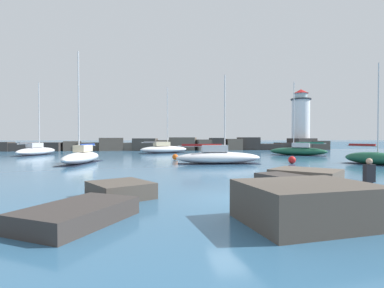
{
  "coord_description": "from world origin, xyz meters",
  "views": [
    {
      "loc": [
        -3.6,
        -11.57,
        2.44
      ],
      "look_at": [
        2.2,
        30.36,
        1.58
      ],
      "focal_mm": 28.0,
      "sensor_mm": 36.0,
      "label": 1
    }
  ],
  "objects": [
    {
      "name": "lighthouse",
      "position": [
        28.67,
        49.51,
        5.59
      ],
      "size": [
        5.05,
        5.05,
        12.99
      ],
      "color": "gray",
      "rests_on": "ground"
    },
    {
      "name": "sailboat_moored_1",
      "position": [
        16.61,
        13.27,
        0.62
      ],
      "size": [
        3.69,
        5.52,
        9.22
      ],
      "color": "#195138",
      "rests_on": "ground"
    },
    {
      "name": "sailboat_moored_0",
      "position": [
        2.7,
        16.02,
        0.66
      ],
      "size": [
        8.11,
        2.47,
        8.39
      ],
      "color": "white",
      "rests_on": "ground"
    },
    {
      "name": "mooring_buoy_far_side",
      "position": [
        9.75,
        15.31,
        0.35
      ],
      "size": [
        0.7,
        0.7,
        0.9
      ],
      "color": "red",
      "rests_on": "ground"
    },
    {
      "name": "ground_plane",
      "position": [
        0.0,
        0.0,
        0.0
      ],
      "size": [
        600.0,
        600.0,
        0.0
      ],
      "primitive_type": "plane",
      "color": "#336084"
    },
    {
      "name": "sailboat_moored_2",
      "position": [
        16.81,
        27.7,
        0.67
      ],
      "size": [
        7.45,
        6.01,
        10.29
      ],
      "color": "#195138",
      "rests_on": "ground"
    },
    {
      "name": "mooring_buoy_orange_near",
      "position": [
        -0.9,
        21.67,
        0.33
      ],
      "size": [
        0.66,
        0.66,
        0.86
      ],
      "color": "#EA5914",
      "rests_on": "ground"
    },
    {
      "name": "sailboat_moored_4",
      "position": [
        -10.18,
        18.33,
        0.66
      ],
      "size": [
        3.16,
        8.0,
        10.55
      ],
      "color": "white",
      "rests_on": "ground"
    },
    {
      "name": "sailboat_moored_3",
      "position": [
        -1.51,
        36.55,
        0.68
      ],
      "size": [
        8.39,
        5.29,
        10.58
      ],
      "color": "white",
      "rests_on": "ground"
    },
    {
      "name": "person_on_rocks",
      "position": [
        4.33,
        -1.64,
        0.95
      ],
      "size": [
        0.36,
        0.22,
        1.7
      ],
      "color": "#282833",
      "rests_on": "ground"
    },
    {
      "name": "open_sea_beyond",
      "position": [
        0.0,
        108.46,
        0.0
      ],
      "size": [
        400.0,
        116.0,
        0.01
      ],
      "color": "#235175",
      "rests_on": "ground"
    },
    {
      "name": "foreground_rocks",
      "position": [
        0.97,
        -0.94,
        0.44
      ],
      "size": [
        17.02,
        10.18,
        1.15
      ],
      "color": "#383330",
      "rests_on": "ground"
    },
    {
      "name": "sailboat_moored_5",
      "position": [
        -19.57,
        33.15,
        0.66
      ],
      "size": [
        4.07,
        8.14,
        10.33
      ],
      "color": "white",
      "rests_on": "ground"
    },
    {
      "name": "breakwater_jetty",
      "position": [
        2.34,
        48.18,
        1.03
      ],
      "size": [
        66.14,
        6.08,
        2.57
      ],
      "color": "#383330",
      "rests_on": "ground"
    }
  ]
}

